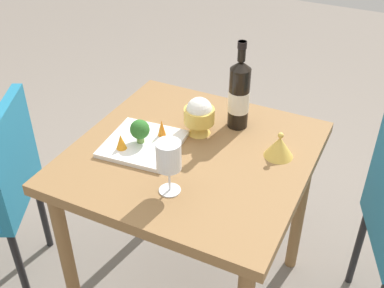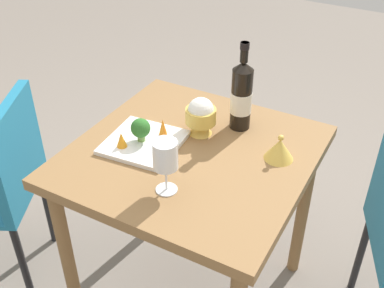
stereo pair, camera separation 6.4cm
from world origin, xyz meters
name	(u,v)px [view 1 (the left image)]	position (x,y,z in m)	size (l,w,h in m)	color
dining_table	(192,174)	(0.00, 0.00, 0.65)	(0.79, 0.79, 0.75)	olive
chair_near_window	(0,182)	(0.24, -0.71, 0.53)	(0.54, 0.54, 0.85)	teal
wine_bottle	(239,94)	(-0.22, 0.08, 0.88)	(0.08, 0.08, 0.33)	black
wine_glass	(169,157)	(0.22, 0.03, 0.88)	(0.08, 0.08, 0.18)	white
rice_bowl	(199,115)	(-0.11, -0.03, 0.82)	(0.11, 0.11, 0.14)	gold
rice_bowl_lid	(279,147)	(-0.10, 0.27, 0.79)	(0.10, 0.10, 0.09)	gold
serving_plate	(143,144)	(0.04, -0.17, 0.76)	(0.27, 0.27, 0.02)	white
broccoli_floret	(140,130)	(0.05, -0.17, 0.81)	(0.07, 0.07, 0.09)	#729E4C
carrot_garnish_left	(162,128)	(-0.02, -0.13, 0.79)	(0.03, 0.03, 0.06)	orange
carrot_garnish_right	(121,142)	(0.11, -0.21, 0.79)	(0.04, 0.04, 0.05)	orange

